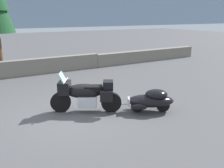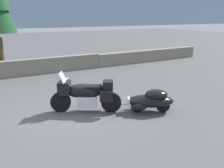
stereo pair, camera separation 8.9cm
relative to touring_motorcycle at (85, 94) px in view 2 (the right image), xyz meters
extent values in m
plane|color=#4C4C4F|center=(-0.47, -0.01, -0.62)|extent=(80.00, 80.00, 0.00)
cube|color=slate|center=(-0.47, 6.18, -0.20)|extent=(8.00, 0.45, 0.84)
cube|color=slate|center=(7.53, 6.19, -0.23)|extent=(8.00, 0.52, 0.78)
cylinder|color=black|center=(-0.71, 0.41, -0.29)|extent=(0.64, 0.45, 0.66)
cylinder|color=black|center=(0.72, -0.42, -0.29)|extent=(0.64, 0.45, 0.66)
cube|color=silver|center=(0.05, -0.03, -0.24)|extent=(0.74, 0.68, 0.36)
ellipsoid|color=black|center=(-0.04, 0.02, 0.09)|extent=(1.26, 0.99, 0.48)
cube|color=black|center=(-0.58, 0.34, 0.21)|extent=(0.57, 0.63, 0.40)
cube|color=#9EB7C6|center=(-0.62, 0.36, 0.54)|extent=(0.39, 0.47, 0.34)
cube|color=black|center=(0.22, -0.13, 0.19)|extent=(0.67, 0.59, 0.16)
cube|color=black|center=(0.63, -0.37, 0.29)|extent=(0.48, 0.51, 0.28)
cube|color=black|center=(0.44, -0.60, 0.01)|extent=(0.43, 0.34, 0.32)
cube|color=black|center=(0.74, -0.09, 0.01)|extent=(0.43, 0.34, 0.32)
cylinder|color=silver|center=(-0.53, 0.31, 0.44)|extent=(0.39, 0.62, 0.04)
cylinder|color=silver|center=(-0.66, 0.39, -0.04)|extent=(0.25, 0.19, 0.54)
cylinder|color=black|center=(1.46, -0.86, -0.40)|extent=(0.43, 0.31, 0.44)
cylinder|color=black|center=(2.17, -1.28, -0.40)|extent=(0.43, 0.31, 0.44)
ellipsoid|color=black|center=(1.82, -1.07, -0.24)|extent=(1.64, 1.35, 0.40)
ellipsoid|color=black|center=(1.97, -1.16, -0.02)|extent=(0.90, 0.85, 0.32)
cube|color=silver|center=(1.21, -0.71, -0.26)|extent=(0.21, 0.31, 0.24)
ellipsoid|color=black|center=(1.30, -1.13, -0.34)|extent=(0.52, 0.38, 0.20)
ellipsoid|color=black|center=(1.62, -0.58, -0.34)|extent=(0.52, 0.38, 0.20)
cylinder|color=silver|center=(0.87, -0.51, -0.35)|extent=(0.63, 0.40, 0.05)
cylinder|color=brown|center=(-1.70, 7.28, 0.34)|extent=(0.33, 0.33, 1.93)
camera|label=1|loc=(-3.02, -6.79, 2.43)|focal=38.63mm
camera|label=2|loc=(-2.94, -6.83, 2.43)|focal=38.63mm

